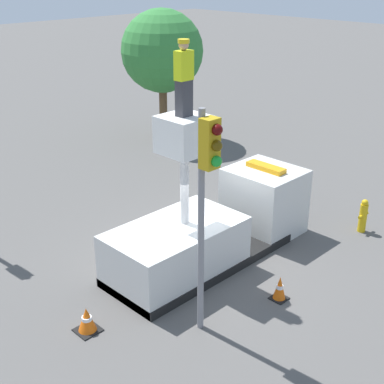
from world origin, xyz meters
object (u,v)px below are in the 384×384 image
Objects in this scene: bucket_truck at (213,228)px; traffic_light_pole at (207,182)px; fire_hydrant at (363,216)px; traffic_cone_curbside at (280,289)px; traffic_cone_rear at (87,320)px; worker at (184,78)px; tree_left_bg at (162,51)px.

traffic_light_pole is (-2.46, -2.07, 2.66)m from bucket_truck.
fire_hydrant reaches higher than traffic_cone_curbside.
traffic_light_pole is at bearing -44.01° from traffic_cone_rear.
traffic_light_pole reaches higher than traffic_cone_rear.
worker is at bearing 55.91° from traffic_light_pole.
traffic_light_pole is at bearing -139.91° from bucket_truck.
bucket_truck is at bearing 40.09° from traffic_light_pole.
fire_hydrant is at bearing -100.04° from tree_left_bg.
tree_left_bg is (6.60, 11.44, 3.65)m from traffic_cone_curbside.
tree_left_bg reaches higher than traffic_cone_rear.
traffic_light_pole is 4.18m from traffic_cone_rear.
bucket_truck is 4.39m from traffic_cone_rear.
worker is 7.37m from fire_hydrant.
traffic_cone_rear is 14.48m from tree_left_bg.
traffic_cone_curbside is at bearing -29.56° from traffic_cone_rear.
fire_hydrant is (5.36, -2.16, -4.57)m from worker.
traffic_cone_curbside is at bearing -119.99° from tree_left_bg.
worker is 0.35× the size of traffic_light_pole.
bucket_truck reaches higher than traffic_cone_rear.
traffic_cone_rear is at bearing -175.33° from worker.
fire_hydrant is 1.70× the size of traffic_cone_curbside.
fire_hydrant is at bearing -26.71° from bucket_truck.
bucket_truck is 11.30m from tree_left_bg.
traffic_cone_curbside is (2.12, -0.46, -3.26)m from traffic_light_pole.
traffic_cone_rear is at bearing 150.44° from traffic_cone_curbside.
worker is 0.30× the size of tree_left_bg.
bucket_truck is 4.18m from traffic_light_pole.
traffic_cone_curbside is 0.11× the size of tree_left_bg.
traffic_light_pole reaches higher than traffic_cone_curbside.
worker is 1.66× the size of fire_hydrant.
bucket_truck is at bearing 3.53° from traffic_cone_rear.
tree_left_bg is at bearing 60.01° from traffic_cone_curbside.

